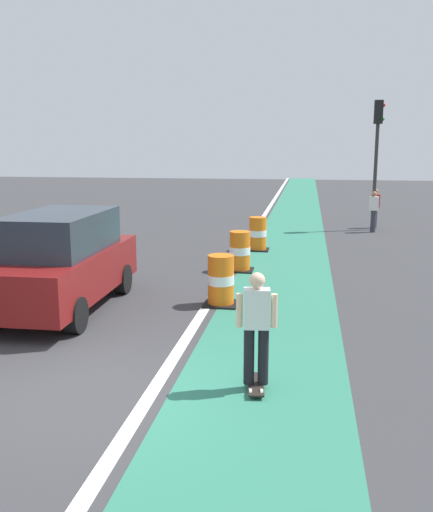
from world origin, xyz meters
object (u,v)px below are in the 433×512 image
at_px(traffic_light_corner, 377,142).
at_px(pedestrian_waiting, 375,207).
at_px(traffic_barrel_mid, 240,252).
at_px(skateboarder_on_lane, 256,327).
at_px(pedestrian_crossing, 374,210).
at_px(traffic_barrel_front, 221,281).
at_px(traffic_barrel_back, 258,234).
at_px(parked_suv_nearest, 62,261).

distance_m(traffic_light_corner, pedestrian_waiting, 2.69).
height_order(traffic_barrel_mid, traffic_light_corner, traffic_light_corner).
distance_m(skateboarder_on_lane, pedestrian_crossing, 15.64).
bearing_deg(traffic_light_corner, traffic_barrel_front, -110.54).
bearing_deg(pedestrian_waiting, traffic_barrel_back, -126.69).
height_order(traffic_barrel_front, traffic_light_corner, traffic_light_corner).
xyz_separation_m(pedestrian_crossing, pedestrian_waiting, (0.19, 1.20, 0.00)).
bearing_deg(traffic_light_corner, traffic_barrel_mid, -117.74).
height_order(skateboarder_on_lane, pedestrian_crossing, skateboarder_on_lane).
xyz_separation_m(parked_suv_nearest, traffic_light_corner, (7.63, 12.66, 2.47)).
height_order(traffic_barrel_front, traffic_barrel_mid, same).
relative_size(pedestrian_crossing, pedestrian_waiting, 1.00).
bearing_deg(skateboarder_on_lane, traffic_light_corner, 78.35).
bearing_deg(skateboarder_on_lane, traffic_barrel_front, 105.33).
distance_m(parked_suv_nearest, pedestrian_crossing, 14.19).
relative_size(parked_suv_nearest, traffic_barrel_front, 4.25).
height_order(skateboarder_on_lane, parked_suv_nearest, parked_suv_nearest).
height_order(skateboarder_on_lane, pedestrian_waiting, skateboarder_on_lane).
distance_m(traffic_barrel_mid, traffic_light_corner, 9.96).
height_order(traffic_barrel_back, pedestrian_waiting, pedestrian_waiting).
bearing_deg(pedestrian_crossing, skateboarder_on_lane, -101.90).
bearing_deg(parked_suv_nearest, skateboarder_on_lane, -37.21).
bearing_deg(traffic_light_corner, traffic_barrel_back, -128.61).
relative_size(traffic_light_corner, pedestrian_waiting, 3.17).
height_order(traffic_barrel_front, traffic_barrel_back, same).
bearing_deg(traffic_light_corner, skateboarder_on_lane, -101.65).
xyz_separation_m(traffic_barrel_front, traffic_barrel_back, (0.21, 6.53, 0.00)).
bearing_deg(pedestrian_waiting, parked_suv_nearest, -120.40).
relative_size(traffic_barrel_mid, pedestrian_crossing, 0.68).
relative_size(traffic_light_corner, pedestrian_crossing, 3.17).
distance_m(skateboarder_on_lane, traffic_barrel_mid, 7.64).
height_order(parked_suv_nearest, traffic_light_corner, traffic_light_corner).
relative_size(parked_suv_nearest, traffic_light_corner, 0.91).
bearing_deg(traffic_barrel_mid, traffic_barrel_front, -90.02).
distance_m(traffic_barrel_front, pedestrian_waiting, 13.17).
height_order(traffic_barrel_front, pedestrian_crossing, pedestrian_crossing).
bearing_deg(parked_suv_nearest, traffic_barrel_mid, 53.02).
height_order(skateboarder_on_lane, traffic_light_corner, traffic_light_corner).
xyz_separation_m(skateboarder_on_lane, traffic_barrel_mid, (-1.13, 7.54, -0.38)).
bearing_deg(traffic_barrel_back, traffic_light_corner, 51.39).
distance_m(traffic_barrel_back, pedestrian_waiting, 7.27).
relative_size(traffic_barrel_front, pedestrian_crossing, 0.68).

